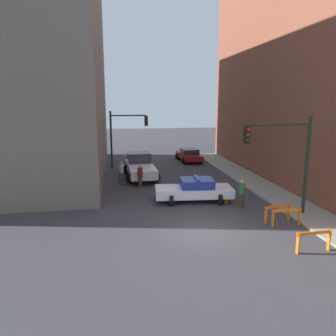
{
  "coord_description": "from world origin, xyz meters",
  "views": [
    {
      "loc": [
        -4.02,
        -14.32,
        6.07
      ],
      "look_at": [
        -0.76,
        5.88,
        1.88
      ],
      "focal_mm": 35.0,
      "sensor_mm": 36.0,
      "label": 1
    }
  ],
  "objects_px": {
    "traffic_light_far": "(123,131)",
    "barrier_mid": "(314,238)",
    "police_car": "(194,190)",
    "pedestrian_sidewalk": "(242,193)",
    "barrier_back": "(286,214)",
    "traffic_cone": "(226,198)",
    "parked_car_near": "(189,155)",
    "pedestrian_corner": "(121,172)",
    "barrier_corner": "(278,210)",
    "traffic_light_near": "(287,151)",
    "white_truck": "(140,166)",
    "pedestrian_crossing": "(140,176)"
  },
  "relations": [
    {
      "from": "barrier_back",
      "to": "white_truck",
      "type": "bearing_deg",
      "value": 118.1
    },
    {
      "from": "parked_car_near",
      "to": "pedestrian_corner",
      "type": "relative_size",
      "value": 2.64
    },
    {
      "from": "pedestrian_crossing",
      "to": "barrier_mid",
      "type": "relative_size",
      "value": 1.04
    },
    {
      "from": "pedestrian_crossing",
      "to": "barrier_corner",
      "type": "distance_m",
      "value": 10.21
    },
    {
      "from": "pedestrian_crossing",
      "to": "barrier_back",
      "type": "xyz_separation_m",
      "value": [
        6.53,
        -8.6,
        -0.24
      ]
    },
    {
      "from": "traffic_cone",
      "to": "pedestrian_sidewalk",
      "type": "bearing_deg",
      "value": -56.21
    },
    {
      "from": "pedestrian_corner",
      "to": "traffic_cone",
      "type": "bearing_deg",
      "value": 48.39
    },
    {
      "from": "traffic_light_far",
      "to": "pedestrian_sidewalk",
      "type": "xyz_separation_m",
      "value": [
        6.37,
        -12.7,
        -2.54
      ]
    },
    {
      "from": "parked_car_near",
      "to": "pedestrian_sidewalk",
      "type": "distance_m",
      "value": 14.99
    },
    {
      "from": "parked_car_near",
      "to": "traffic_cone",
      "type": "relative_size",
      "value": 6.69
    },
    {
      "from": "pedestrian_corner",
      "to": "traffic_cone",
      "type": "distance_m",
      "value": 8.55
    },
    {
      "from": "traffic_light_near",
      "to": "white_truck",
      "type": "relative_size",
      "value": 0.95
    },
    {
      "from": "traffic_light_far",
      "to": "traffic_cone",
      "type": "bearing_deg",
      "value": -63.94
    },
    {
      "from": "barrier_mid",
      "to": "barrier_corner",
      "type": "distance_m",
      "value": 3.45
    },
    {
      "from": "police_car",
      "to": "pedestrian_sidewalk",
      "type": "height_order",
      "value": "pedestrian_sidewalk"
    },
    {
      "from": "police_car",
      "to": "white_truck",
      "type": "relative_size",
      "value": 0.88
    },
    {
      "from": "barrier_mid",
      "to": "traffic_cone",
      "type": "relative_size",
      "value": 2.44
    },
    {
      "from": "barrier_back",
      "to": "pedestrian_crossing",
      "type": "bearing_deg",
      "value": 127.21
    },
    {
      "from": "traffic_light_near",
      "to": "barrier_corner",
      "type": "height_order",
      "value": "traffic_light_near"
    },
    {
      "from": "pedestrian_crossing",
      "to": "parked_car_near",
      "type": "bearing_deg",
      "value": -144.96
    },
    {
      "from": "parked_car_near",
      "to": "barrier_mid",
      "type": "bearing_deg",
      "value": -91.72
    },
    {
      "from": "pedestrian_crossing",
      "to": "barrier_corner",
      "type": "height_order",
      "value": "pedestrian_crossing"
    },
    {
      "from": "pedestrian_corner",
      "to": "barrier_back",
      "type": "bearing_deg",
      "value": 40.59
    },
    {
      "from": "traffic_light_far",
      "to": "barrier_mid",
      "type": "bearing_deg",
      "value": -69.05
    },
    {
      "from": "barrier_back",
      "to": "traffic_cone",
      "type": "xyz_separation_m",
      "value": [
        -1.7,
        4.04,
        -0.3
      ]
    },
    {
      "from": "traffic_cone",
      "to": "pedestrian_crossing",
      "type": "bearing_deg",
      "value": 136.64
    },
    {
      "from": "barrier_corner",
      "to": "barrier_back",
      "type": "bearing_deg",
      "value": -78.52
    },
    {
      "from": "pedestrian_corner",
      "to": "traffic_cone",
      "type": "xyz_separation_m",
      "value": [
        6.13,
        -5.93,
        -0.54
      ]
    },
    {
      "from": "pedestrian_corner",
      "to": "pedestrian_sidewalk",
      "type": "distance_m",
      "value": 9.6
    },
    {
      "from": "white_truck",
      "to": "barrier_corner",
      "type": "bearing_deg",
      "value": -63.13
    },
    {
      "from": "police_car",
      "to": "pedestrian_corner",
      "type": "bearing_deg",
      "value": 44.82
    },
    {
      "from": "traffic_light_near",
      "to": "barrier_corner",
      "type": "distance_m",
      "value": 3.09
    },
    {
      "from": "pedestrian_corner",
      "to": "barrier_back",
      "type": "distance_m",
      "value": 12.68
    },
    {
      "from": "pedestrian_crossing",
      "to": "pedestrian_sidewalk",
      "type": "height_order",
      "value": "same"
    },
    {
      "from": "police_car",
      "to": "parked_car_near",
      "type": "height_order",
      "value": "police_car"
    },
    {
      "from": "pedestrian_corner",
      "to": "pedestrian_crossing",
      "type": "bearing_deg",
      "value": 46.05
    },
    {
      "from": "pedestrian_sidewalk",
      "to": "pedestrian_corner",
      "type": "bearing_deg",
      "value": -124.71
    },
    {
      "from": "police_car",
      "to": "pedestrian_corner",
      "type": "xyz_separation_m",
      "value": [
        -4.36,
        5.18,
        0.14
      ]
    },
    {
      "from": "traffic_light_far",
      "to": "parked_car_near",
      "type": "bearing_deg",
      "value": 18.92
    },
    {
      "from": "white_truck",
      "to": "traffic_cone",
      "type": "bearing_deg",
      "value": -61.41
    },
    {
      "from": "traffic_cone",
      "to": "traffic_light_far",
      "type": "bearing_deg",
      "value": 116.06
    },
    {
      "from": "white_truck",
      "to": "barrier_mid",
      "type": "relative_size",
      "value": 3.42
    },
    {
      "from": "traffic_light_near",
      "to": "barrier_back",
      "type": "height_order",
      "value": "traffic_light_near"
    },
    {
      "from": "police_car",
      "to": "barrier_back",
      "type": "relative_size",
      "value": 3.02
    },
    {
      "from": "barrier_mid",
      "to": "barrier_back",
      "type": "relative_size",
      "value": 1.0
    },
    {
      "from": "white_truck",
      "to": "barrier_corner",
      "type": "xyz_separation_m",
      "value": [
        6.14,
        -11.11,
        -0.29
      ]
    },
    {
      "from": "traffic_light_far",
      "to": "barrier_corner",
      "type": "bearing_deg",
      "value": -64.22
    },
    {
      "from": "police_car",
      "to": "parked_car_near",
      "type": "xyz_separation_m",
      "value": [
        2.69,
        13.33,
        -0.05
      ]
    },
    {
      "from": "traffic_light_near",
      "to": "pedestrian_corner",
      "type": "height_order",
      "value": "traffic_light_near"
    },
    {
      "from": "parked_car_near",
      "to": "traffic_light_near",
      "type": "bearing_deg",
      "value": -88.35
    }
  ]
}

